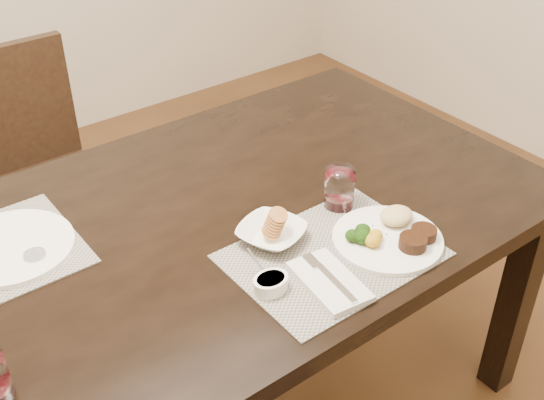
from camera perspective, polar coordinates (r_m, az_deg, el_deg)
dining_table at (r=1.68m, az=-9.00°, el=-5.52°), size 2.00×1.00×0.75m
chair_far at (r=2.50m, az=-19.32°, el=2.84°), size 0.42×0.42×0.90m
placemat_near at (r=1.57m, az=5.05°, el=-4.62°), size 0.46×0.34×0.00m
dinner_plate at (r=1.62m, az=10.04°, el=-2.89°), size 0.26×0.26×0.05m
napkin_fork at (r=1.49m, az=4.81°, el=-6.77°), size 0.13×0.20×0.02m
steak_knife at (r=1.65m, az=8.35°, el=-2.28°), size 0.02×0.21×0.01m
cracker_bowl at (r=1.59m, az=-0.07°, el=-2.77°), size 0.20×0.20×0.07m
sauce_ramekin at (r=1.46m, az=-0.11°, el=-6.96°), size 0.08×0.12×0.06m
wine_glass_near at (r=1.70m, az=5.66°, el=0.88°), size 0.08×0.08×0.10m
far_plate at (r=1.69m, az=-20.97°, el=-3.71°), size 0.29×0.29×0.01m
salt_cellar at (r=1.63m, az=-19.18°, el=-4.58°), size 0.05×0.05×0.02m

